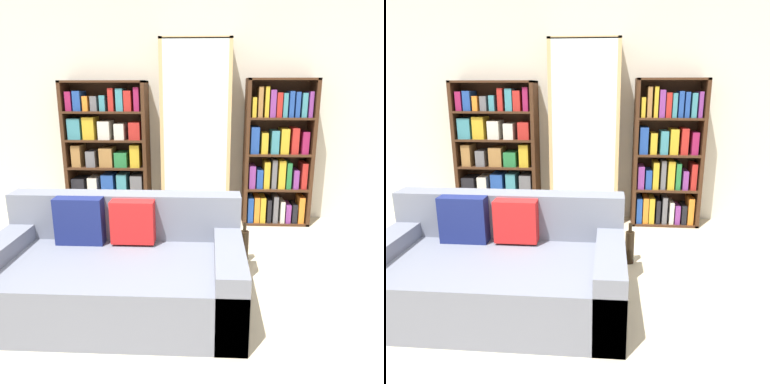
# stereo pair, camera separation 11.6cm
# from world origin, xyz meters

# --- Properties ---
(ground_plane) EXTENTS (16.00, 16.00, 0.00)m
(ground_plane) POSITION_xyz_m (0.00, 0.00, 0.00)
(ground_plane) COLOR beige
(wall_back) EXTENTS (6.66, 0.06, 2.70)m
(wall_back) POSITION_xyz_m (0.00, 2.46, 1.35)
(wall_back) COLOR silver
(wall_back) RESTS_ON ground
(couch) EXTENTS (1.80, 1.00, 0.75)m
(couch) POSITION_xyz_m (-0.38, 0.43, 0.26)
(couch) COLOR slate
(couch) RESTS_ON ground
(bookshelf_left) EXTENTS (0.95, 0.32, 1.62)m
(bookshelf_left) POSITION_xyz_m (-0.90, 2.25, 0.78)
(bookshelf_left) COLOR #3D2314
(bookshelf_left) RESTS_ON ground
(display_cabinet) EXTENTS (0.76, 0.36, 2.05)m
(display_cabinet) POSITION_xyz_m (0.12, 2.23, 1.02)
(display_cabinet) COLOR tan
(display_cabinet) RESTS_ON ground
(bookshelf_right) EXTENTS (0.76, 0.32, 1.64)m
(bookshelf_right) POSITION_xyz_m (1.05, 2.25, 0.78)
(bookshelf_right) COLOR #3D2314
(bookshelf_right) RESTS_ON ground
(wine_bottle) EXTENTS (0.08, 0.08, 0.38)m
(wine_bottle) POSITION_xyz_m (0.60, 1.16, 0.16)
(wine_bottle) COLOR black
(wine_bottle) RESTS_ON ground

